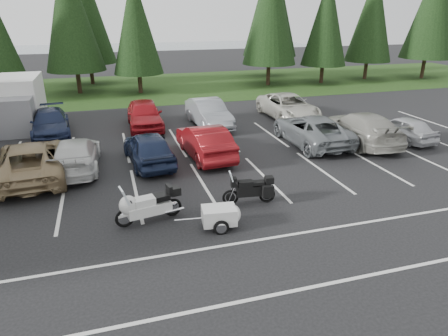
% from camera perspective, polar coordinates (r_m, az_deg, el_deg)
% --- Properties ---
extents(ground, '(120.00, 120.00, 0.00)m').
position_cam_1_polar(ground, '(15.19, -3.82, -4.20)').
color(ground, black).
rests_on(ground, ground).
extents(grass_strip, '(80.00, 16.00, 0.01)m').
position_cam_1_polar(grass_strip, '(38.06, -12.15, 11.12)').
color(grass_strip, '#1A3611').
rests_on(grass_strip, ground).
extents(lake_water, '(70.00, 50.00, 0.02)m').
position_cam_1_polar(lake_water, '(69.04, -11.18, 15.69)').
color(lake_water, slate).
rests_on(lake_water, ground).
extents(box_truck, '(2.40, 5.60, 2.90)m').
position_cam_1_polar(box_truck, '(26.86, -27.42, 8.13)').
color(box_truck, silver).
rests_on(box_truck, ground).
extents(stall_markings, '(32.00, 16.00, 0.01)m').
position_cam_1_polar(stall_markings, '(16.98, -5.34, -1.36)').
color(stall_markings, silver).
rests_on(stall_markings, ground).
extents(conifer_4, '(4.80, 4.80, 11.17)m').
position_cam_1_polar(conifer_4, '(36.33, -21.21, 20.13)').
color(conifer_4, '#332316').
rests_on(conifer_4, ground).
extents(conifer_5, '(4.14, 4.14, 9.63)m').
position_cam_1_polar(conifer_5, '(35.11, -12.53, 19.52)').
color(conifer_5, '#332316').
rests_on(conifer_5, ground).
extents(conifer_6, '(4.93, 4.93, 11.48)m').
position_cam_1_polar(conifer_6, '(38.49, 6.71, 21.61)').
color(conifer_6, '#332316').
rests_on(conifer_6, ground).
extents(conifer_7, '(4.27, 4.27, 9.94)m').
position_cam_1_polar(conifer_7, '(40.68, 14.43, 19.84)').
color(conifer_7, '#332316').
rests_on(conifer_7, ground).
extents(conifer_8, '(4.53, 4.53, 10.56)m').
position_cam_1_polar(conifer_8, '(44.35, 20.45, 19.77)').
color(conifer_8, '#332316').
rests_on(conifer_8, ground).
extents(conifer_9, '(5.19, 5.19, 12.10)m').
position_cam_1_polar(conifer_9, '(47.14, 27.83, 19.85)').
color(conifer_9, '#332316').
rests_on(conifer_9, ground).
extents(conifer_back_b, '(4.97, 4.97, 11.58)m').
position_cam_1_polar(conifer_back_b, '(40.89, -19.39, 20.70)').
color(conifer_back_b, '#332316').
rests_on(conifer_back_b, ground).
extents(conifer_back_c, '(5.50, 5.50, 12.81)m').
position_cam_1_polar(conifer_back_c, '(43.60, 6.78, 22.61)').
color(conifer_back_c, '#332316').
rests_on(conifer_back_c, ground).
extents(car_near_2, '(3.04, 5.81, 1.56)m').
position_cam_1_polar(car_near_2, '(18.48, -25.85, 1.00)').
color(car_near_2, '#8D7652').
rests_on(car_near_2, ground).
extents(car_near_3, '(2.12, 4.89, 1.40)m').
position_cam_1_polar(car_near_3, '(18.73, -20.43, 1.83)').
color(car_near_3, silver).
rests_on(car_near_3, ground).
extents(car_near_4, '(2.22, 4.63, 1.52)m').
position_cam_1_polar(car_near_4, '(18.53, -10.74, 2.84)').
color(car_near_4, '#18213C').
rests_on(car_near_4, ground).
extents(car_near_5, '(2.01, 4.85, 1.56)m').
position_cam_1_polar(car_near_5, '(19.12, -2.78, 3.84)').
color(car_near_5, maroon).
rests_on(car_near_5, ground).
extents(car_near_6, '(2.56, 5.53, 1.54)m').
position_cam_1_polar(car_near_6, '(21.54, 12.36, 5.37)').
color(car_near_6, slate).
rests_on(car_near_6, ground).
extents(car_near_7, '(2.59, 5.75, 1.64)m').
position_cam_1_polar(car_near_7, '(22.42, 18.97, 5.46)').
color(car_near_7, '#9C9A8F').
rests_on(car_near_7, ground).
extents(car_near_8, '(1.91, 4.01, 1.32)m').
position_cam_1_polar(car_near_8, '(23.79, 24.23, 5.21)').
color(car_near_8, '#BABBC0').
rests_on(car_near_8, ground).
extents(car_far_1, '(2.45, 5.06, 1.42)m').
position_cam_1_polar(car_far_1, '(24.57, -23.57, 5.90)').
color(car_far_1, '#19223F').
rests_on(car_far_1, ground).
extents(car_far_2, '(2.06, 4.91, 1.66)m').
position_cam_1_polar(car_far_2, '(24.48, -11.28, 7.53)').
color(car_far_2, maroon).
rests_on(car_far_2, ground).
extents(car_far_3, '(2.03, 4.99, 1.61)m').
position_cam_1_polar(car_far_3, '(24.41, -2.21, 7.84)').
color(car_far_3, gray).
rests_on(car_far_3, ground).
extents(car_far_4, '(2.69, 5.62, 1.55)m').
position_cam_1_polar(car_far_4, '(26.60, 9.18, 8.65)').
color(car_far_4, beige).
rests_on(car_far_4, ground).
extents(touring_motorcycle, '(2.64, 1.26, 1.40)m').
position_cam_1_polar(touring_motorcycle, '(13.43, -10.71, -4.85)').
color(touring_motorcycle, silver).
rests_on(touring_motorcycle, ground).
extents(cargo_trailer, '(1.68, 1.07, 0.73)m').
position_cam_1_polar(cargo_trailer, '(12.99, -0.71, -7.08)').
color(cargo_trailer, silver).
rests_on(cargo_trailer, ground).
extents(adventure_motorcycle, '(2.25, 1.03, 1.32)m').
position_cam_1_polar(adventure_motorcycle, '(14.43, 3.61, -2.75)').
color(adventure_motorcycle, black).
rests_on(adventure_motorcycle, ground).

